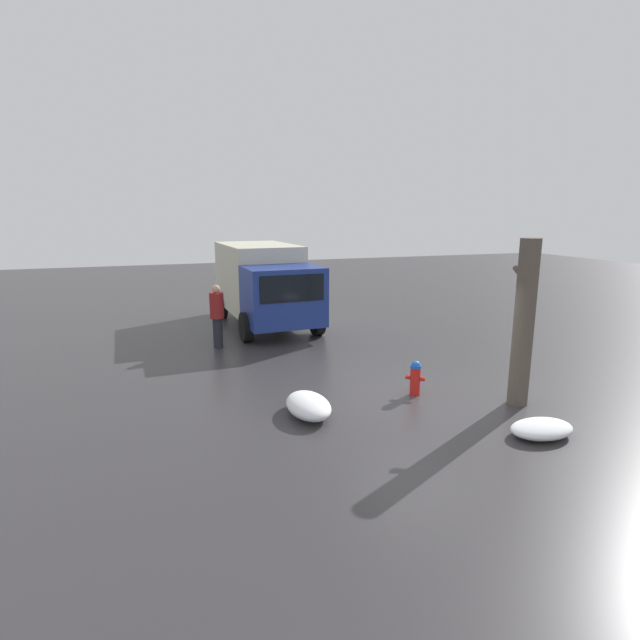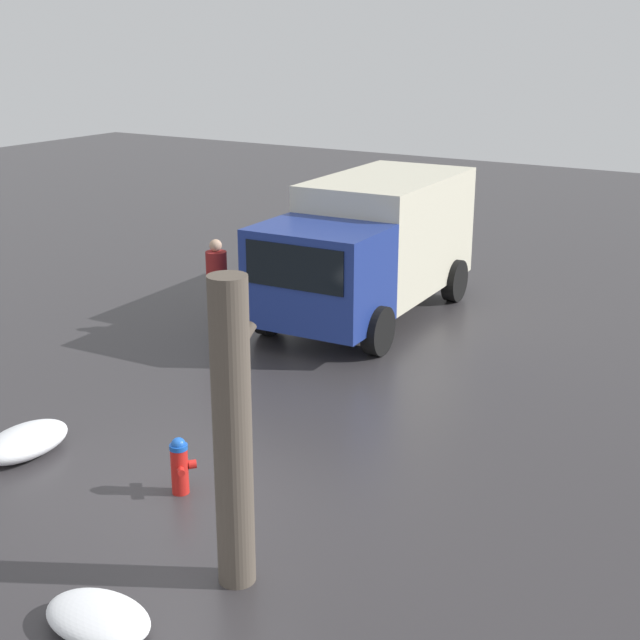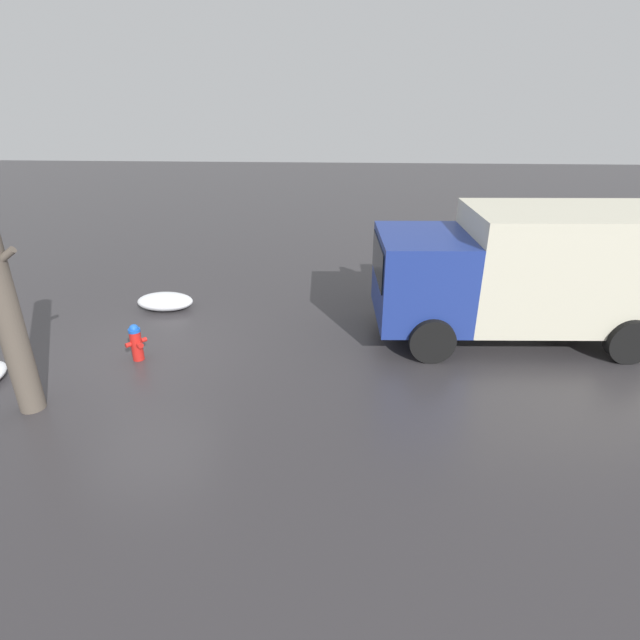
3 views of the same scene
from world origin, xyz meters
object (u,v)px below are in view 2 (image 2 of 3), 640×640
fire_hydrant (180,465)px  delivery_truck (371,243)px  pedestrian (217,282)px  tree_trunk (233,435)px

fire_hydrant → delivery_truck: size_ratio=0.13×
fire_hydrant → delivery_truck: bearing=54.2°
fire_hydrant → pedestrian: size_ratio=0.41×
delivery_truck → fire_hydrant: bearing=98.4°
fire_hydrant → tree_trunk: 2.44m
fire_hydrant → tree_trunk: tree_trunk is taller
tree_trunk → fire_hydrant: bearing=56.7°
pedestrian → delivery_truck: bearing=99.9°
tree_trunk → pedestrian: size_ratio=1.83×
tree_trunk → pedestrian: 8.23m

